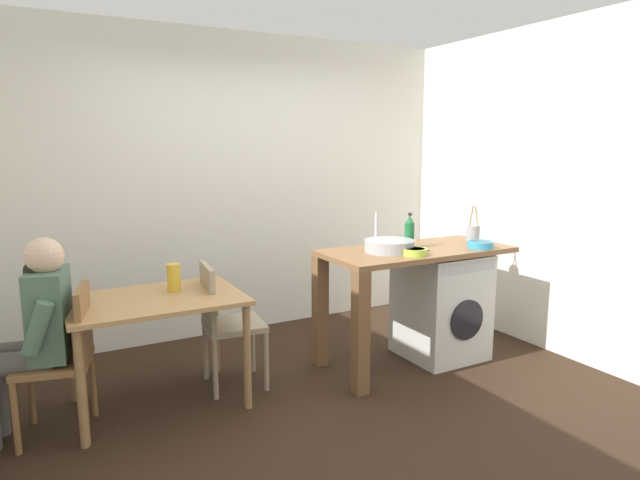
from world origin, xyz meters
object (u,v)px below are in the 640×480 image
chair_opposite (224,318)px  chair_person_seat (67,352)px  washing_machine (441,305)px  dining_table (156,312)px  bottle_tall_green (409,232)px  seated_person (34,328)px  colander (480,244)px  utensil_crock (473,233)px  mixing_bowl (415,251)px  vase (174,277)px

chair_opposite → chair_person_seat: bearing=-74.1°
chair_opposite → washing_machine: bearing=87.4°
dining_table → bottle_tall_green: bearing=-4.7°
chair_person_seat → seated_person: size_ratio=0.75×
dining_table → chair_person_seat: size_ratio=1.22×
chair_opposite → washing_machine: size_ratio=1.05×
chair_person_seat → colander: size_ratio=4.50×
chair_opposite → seated_person: bearing=-77.1°
seated_person → utensil_crock: bearing=-78.2°
seated_person → washing_machine: bearing=-79.4°
dining_table → mixing_bowl: (1.78, -0.41, 0.31)m
colander → vase: size_ratio=1.06×
bottle_tall_green → colander: 0.57m
seated_person → mixing_bowl: seated_person is taller
washing_machine → vase: vase is taller
bottle_tall_green → colander: size_ratio=1.39×
washing_machine → utensil_crock: bearing=8.1°
dining_table → colander: size_ratio=5.50×
chair_person_seat → chair_opposite: 1.04m
chair_person_seat → colander: 3.01m
mixing_bowl → utensil_crock: size_ratio=0.62×
dining_table → chair_opposite: chair_opposite is taller
seated_person → mixing_bowl: bearing=-84.3°
chair_person_seat → mixing_bowl: (2.33, -0.29, 0.44)m
chair_opposite → colander: 2.05m
washing_machine → colander: (0.19, -0.22, 0.52)m
bottle_tall_green → chair_person_seat: bearing=179.0°
dining_table → vase: 0.26m
dining_table → vase: vase is taller
chair_person_seat → mixing_bowl: bearing=-84.0°
dining_table → seated_person: (-0.70, -0.08, 0.03)m
chair_opposite → mixing_bowl: 1.46m
vase → dining_table: bearing=-146.3°
mixing_bowl → chair_opposite: bearing=160.3°
mixing_bowl → colander: bearing=-1.8°
washing_machine → mixing_bowl: size_ratio=4.65×
dining_table → seated_person: bearing=-173.5°
dining_table → utensil_crock: utensil_crock is taller
seated_person → colander: seated_person is taller
washing_machine → vase: size_ratio=4.56×
seated_person → chair_person_seat: bearing=-90.0°
seated_person → bottle_tall_green: bearing=-78.5°
utensil_crock → bottle_tall_green: bearing=179.9°
colander → seated_person: bearing=173.6°
chair_person_seat → bottle_tall_green: bottle_tall_green is taller
bottle_tall_green → mixing_bowl: (-0.14, -0.25, -0.10)m
seated_person → vase: seated_person is taller
bottle_tall_green → colander: (0.49, -0.27, -0.09)m
bottle_tall_green → vase: (-1.78, 0.26, -0.21)m
washing_machine → vase: (-2.08, 0.31, 0.40)m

